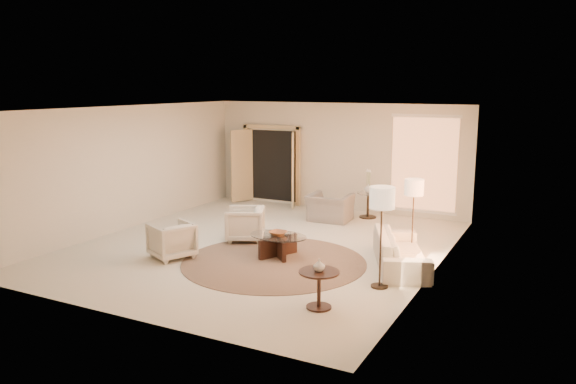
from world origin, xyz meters
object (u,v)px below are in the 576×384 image
at_px(side_table, 368,202).
at_px(armchair_right, 172,238).
at_px(coffee_table, 278,243).
at_px(armchair_left, 245,222).
at_px(accent_chair, 330,203).
at_px(floor_lamp_near, 414,191).
at_px(end_vase, 319,265).
at_px(floor_lamp_far, 382,202).
at_px(side_vase, 368,188).
at_px(sofa, 401,250).
at_px(bowl, 278,233).
at_px(end_table, 319,283).

bearing_deg(side_table, armchair_right, -114.77).
bearing_deg(coffee_table, armchair_left, 149.51).
distance_m(armchair_right, accent_chair, 4.38).
distance_m(side_table, floor_lamp_near, 3.32).
bearing_deg(end_vase, floor_lamp_far, 67.14).
distance_m(accent_chair, side_table, 1.03).
bearing_deg(side_table, side_vase, -90.00).
bearing_deg(sofa, side_table, 4.95).
relative_size(armchair_right, bowl, 2.29).
bearing_deg(side_vase, sofa, -62.07).
bearing_deg(floor_lamp_far, accent_chair, 123.19).
bearing_deg(side_table, coffee_table, -96.84).
relative_size(bowl, end_vase, 1.82).
height_order(armchair_right, end_vase, armchair_right).
relative_size(end_vase, side_vase, 0.83).
relative_size(armchair_left, coffee_table, 0.60).
bearing_deg(end_vase, floor_lamp_near, 80.45).
distance_m(sofa, end_vase, 2.51).
xyz_separation_m(end_table, side_table, (-1.27, 5.83, -0.01)).
height_order(bowl, side_vase, side_vase).
bearing_deg(coffee_table, side_vase, 83.16).
relative_size(sofa, floor_lamp_far, 1.27).
relative_size(coffee_table, floor_lamp_far, 0.79).
bearing_deg(armchair_left, bowl, 34.10).
bearing_deg(bowl, coffee_table, 0.00).
bearing_deg(armchair_left, armchair_right, -45.63).
distance_m(armchair_left, end_vase, 3.92).
xyz_separation_m(armchair_left, side_vase, (1.62, 3.19, 0.35)).
height_order(end_table, side_vase, side_vase).
xyz_separation_m(sofa, bowl, (-2.27, -0.47, 0.15)).
bearing_deg(armchair_right, side_vase, -179.53).
distance_m(armchair_left, side_table, 3.58).
bearing_deg(bowl, side_vase, 83.16).
xyz_separation_m(floor_lamp_near, floor_lamp_far, (-0.01, -1.94, 0.14)).
distance_m(armchair_left, floor_lamp_near, 3.58).
height_order(accent_chair, floor_lamp_near, floor_lamp_near).
relative_size(coffee_table, side_vase, 5.95).
relative_size(coffee_table, end_vase, 7.19).
bearing_deg(end_vase, side_table, 102.26).
xyz_separation_m(side_table, floor_lamp_far, (1.79, -4.58, 1.03)).
bearing_deg(side_table, floor_lamp_near, -55.60).
bearing_deg(side_vase, coffee_table, -96.84).
xyz_separation_m(coffee_table, bowl, (0.00, 0.00, 0.20)).
distance_m(coffee_table, side_table, 3.90).
distance_m(coffee_table, side_vase, 3.93).
distance_m(accent_chair, coffee_table, 3.14).
bearing_deg(side_table, end_vase, -77.74).
distance_m(floor_lamp_far, end_vase, 1.55).
relative_size(sofa, side_vase, 9.60).
distance_m(side_table, floor_lamp_far, 5.02).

